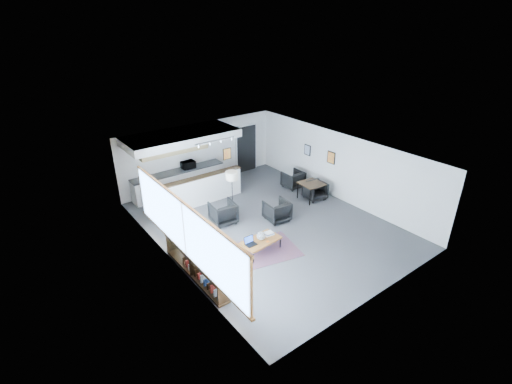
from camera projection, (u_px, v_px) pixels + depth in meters
room at (267, 190)px, 12.20m from camera, size 7.02×9.02×2.62m
window at (185, 231)px, 9.60m from camera, size 0.10×5.95×1.66m
console at (196, 267)px, 10.07m from camera, size 0.35×3.00×0.80m
kitchenette at (182, 163)px, 14.19m from camera, size 4.20×1.96×2.60m
doorway at (246, 148)px, 16.73m from camera, size 1.10×0.12×2.15m
track_light at (215, 141)px, 12.93m from camera, size 1.60×0.07×0.15m
wall_art_lower at (331, 158)px, 14.26m from camera, size 0.03×0.38×0.48m
wall_art_upper at (307, 150)px, 15.22m from camera, size 0.03×0.34×0.44m
kilim_rug at (261, 251)px, 11.30m from camera, size 2.50×1.97×0.01m
coffee_table at (261, 241)px, 11.15m from camera, size 1.29×0.79×0.40m
laptop at (250, 242)px, 10.92m from camera, size 0.33×0.27×0.23m
ceramic_pot at (261, 236)px, 11.09m from camera, size 0.27×0.27×0.27m
book_stack at (269, 233)px, 11.40m from camera, size 0.32×0.27×0.09m
coaster at (268, 241)px, 11.06m from camera, size 0.10×0.10×0.01m
armchair_left at (223, 212)px, 12.71m from camera, size 0.89×0.85×0.83m
armchair_right at (277, 210)px, 12.87m from camera, size 0.84×0.80×0.80m
floor_lamp at (232, 177)px, 13.08m from camera, size 0.55×0.55×1.54m
dining_table at (311, 185)px, 14.22m from camera, size 0.86×0.86×0.69m
dining_chair_near at (315, 191)px, 14.39m from camera, size 0.71×0.68×0.66m
dining_chair_far at (293, 180)px, 15.36m from camera, size 0.65×0.61×0.67m
microwave at (188, 164)px, 14.86m from camera, size 0.54×0.31×0.36m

